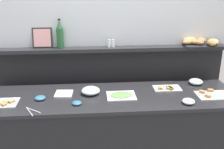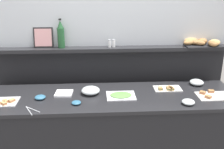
% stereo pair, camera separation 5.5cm
% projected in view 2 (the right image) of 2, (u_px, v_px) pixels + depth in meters
% --- Properties ---
extents(ground_plane, '(12.00, 12.00, 0.00)m').
position_uv_depth(ground_plane, '(108.00, 141.00, 3.62)').
color(ground_plane, slate).
extents(buffet_counter, '(2.58, 0.70, 0.94)m').
position_uv_depth(buffet_counter, '(110.00, 136.00, 2.90)').
color(buffet_counter, black).
rests_on(buffet_counter, ground_plane).
extents(back_ledge_unit, '(2.72, 0.22, 1.32)m').
position_uv_depth(back_ledge_unit, '(108.00, 96.00, 3.32)').
color(back_ledge_unit, black).
rests_on(back_ledge_unit, ground_plane).
extents(sandwich_platter_side, '(0.36, 0.22, 0.04)m').
position_uv_depth(sandwich_platter_side, '(215.00, 96.00, 2.72)').
color(sandwich_platter_side, white).
rests_on(sandwich_platter_side, buffet_counter).
extents(sandwich_platter_rear, '(0.30, 0.21, 0.04)m').
position_uv_depth(sandwich_platter_rear, '(1.00, 102.00, 2.58)').
color(sandwich_platter_rear, white).
rests_on(sandwich_platter_rear, buffet_counter).
extents(sandwich_platter_front, '(0.29, 0.17, 0.04)m').
position_uv_depth(sandwich_platter_front, '(168.00, 89.00, 2.88)').
color(sandwich_platter_front, white).
rests_on(sandwich_platter_front, buffet_counter).
extents(cold_cuts_platter, '(0.29, 0.23, 0.02)m').
position_uv_depth(cold_cuts_platter, '(121.00, 95.00, 2.73)').
color(cold_cuts_platter, white).
rests_on(cold_cuts_platter, buffet_counter).
extents(glass_bowl_large, '(0.12, 0.12, 0.05)m').
position_uv_depth(glass_bowl_large, '(188.00, 102.00, 2.55)').
color(glass_bowl_large, silver).
rests_on(glass_bowl_large, buffet_counter).
extents(glass_bowl_medium, '(0.19, 0.19, 0.07)m').
position_uv_depth(glass_bowl_medium, '(91.00, 91.00, 2.77)').
color(glass_bowl_medium, silver).
rests_on(glass_bowl_medium, buffet_counter).
extents(glass_bowl_small, '(0.15, 0.15, 0.06)m').
position_uv_depth(glass_bowl_small, '(197.00, 82.00, 3.00)').
color(glass_bowl_small, silver).
rests_on(glass_bowl_small, buffet_counter).
extents(condiment_bowl_teal, '(0.10, 0.10, 0.04)m').
position_uv_depth(condiment_bowl_teal, '(40.00, 97.00, 2.66)').
color(condiment_bowl_teal, teal).
rests_on(condiment_bowl_teal, buffet_counter).
extents(condiment_bowl_cream, '(0.09, 0.09, 0.03)m').
position_uv_depth(condiment_bowl_cream, '(76.00, 103.00, 2.56)').
color(condiment_bowl_cream, teal).
rests_on(condiment_bowl_cream, buffet_counter).
extents(serving_tongs, '(0.15, 0.17, 0.01)m').
position_uv_depth(serving_tongs, '(31.00, 110.00, 2.44)').
color(serving_tongs, '#B7BABF').
rests_on(serving_tongs, buffet_counter).
extents(napkin_stack, '(0.18, 0.18, 0.02)m').
position_uv_depth(napkin_stack, '(64.00, 93.00, 2.77)').
color(napkin_stack, white).
rests_on(napkin_stack, buffet_counter).
extents(wine_bottle_green, '(0.08, 0.08, 0.32)m').
position_uv_depth(wine_bottle_green, '(61.00, 35.00, 2.96)').
color(wine_bottle_green, '#23562D').
rests_on(wine_bottle_green, back_ledge_unit).
extents(salt_shaker, '(0.03, 0.03, 0.09)m').
position_uv_depth(salt_shaker, '(110.00, 43.00, 3.02)').
color(salt_shaker, white).
rests_on(salt_shaker, back_ledge_unit).
extents(pepper_shaker, '(0.03, 0.03, 0.09)m').
position_uv_depth(pepper_shaker, '(114.00, 43.00, 3.02)').
color(pepper_shaker, white).
rests_on(pepper_shaker, back_ledge_unit).
extents(bread_basket, '(0.44, 0.29, 0.08)m').
position_uv_depth(bread_basket, '(202.00, 43.00, 3.07)').
color(bread_basket, black).
rests_on(bread_basket, back_ledge_unit).
extents(framed_picture, '(0.21, 0.06, 0.22)m').
position_uv_depth(framed_picture, '(43.00, 38.00, 2.99)').
color(framed_picture, black).
rests_on(framed_picture, back_ledge_unit).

